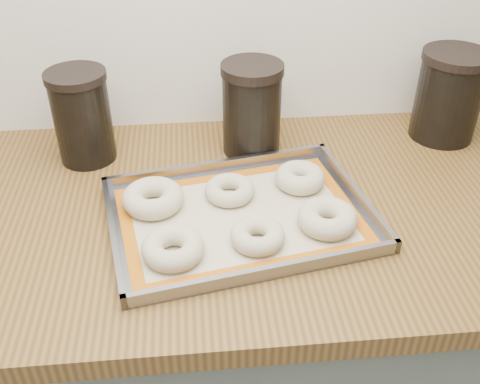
{
  "coord_description": "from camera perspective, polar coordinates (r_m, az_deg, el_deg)",
  "views": [
    {
      "loc": [
        -0.17,
        0.83,
        1.53
      ],
      "look_at": [
        -0.09,
        1.63,
        0.96
      ],
      "focal_mm": 42.0,
      "sensor_mm": 36.0,
      "label": 1
    }
  ],
  "objects": [
    {
      "name": "countertop",
      "position": [
        1.08,
        4.78,
        -1.68
      ],
      "size": [
        3.06,
        0.68,
        0.04
      ],
      "primitive_type": "cube",
      "color": "brown",
      "rests_on": "cabinet"
    },
    {
      "name": "baking_mat",
      "position": [
        1.01,
        -0.0,
        -2.54
      ],
      "size": [
        0.47,
        0.36,
        0.0
      ],
      "rotation": [
        0.0,
        0.0,
        0.19
      ],
      "color": "#C6B793",
      "rests_on": "baking_tray"
    },
    {
      "name": "canister_right",
      "position": [
        1.3,
        20.45,
        9.19
      ],
      "size": [
        0.14,
        0.14,
        0.19
      ],
      "color": "black",
      "rests_on": "countertop"
    },
    {
      "name": "bagel_back_mid",
      "position": [
        1.05,
        -1.06,
        0.19
      ],
      "size": [
        0.1,
        0.1,
        0.03
      ],
      "primitive_type": "torus",
      "rotation": [
        0.0,
        0.0,
        -0.07
      ],
      "color": "#BFB694",
      "rests_on": "baking_mat"
    },
    {
      "name": "bagel_back_right",
      "position": [
        1.09,
        6.1,
        1.47
      ],
      "size": [
        0.1,
        0.1,
        0.04
      ],
      "primitive_type": "torus",
      "rotation": [
        0.0,
        0.0,
        0.05
      ],
      "color": "#BFB694",
      "rests_on": "baking_mat"
    },
    {
      "name": "bagel_front_left",
      "position": [
        0.92,
        -6.82,
        -5.68
      ],
      "size": [
        0.1,
        0.1,
        0.04
      ],
      "primitive_type": "torus",
      "rotation": [
        0.0,
        0.0,
        -0.0
      ],
      "color": "#BFB694",
      "rests_on": "baking_mat"
    },
    {
      "name": "canister_left",
      "position": [
        1.18,
        -15.74,
        7.41
      ],
      "size": [
        0.12,
        0.12,
        0.19
      ],
      "color": "black",
      "rests_on": "countertop"
    },
    {
      "name": "cabinet",
      "position": [
        1.39,
        3.85,
        -16.58
      ],
      "size": [
        3.0,
        0.65,
        0.86
      ],
      "primitive_type": "cube",
      "color": "#5F675B",
      "rests_on": "floor"
    },
    {
      "name": "bagel_front_mid",
      "position": [
        0.94,
        1.79,
        -4.45
      ],
      "size": [
        0.12,
        0.12,
        0.03
      ],
      "primitive_type": "torus",
      "rotation": [
        0.0,
        0.0,
        0.3
      ],
      "color": "#BFB694",
      "rests_on": "baking_mat"
    },
    {
      "name": "bagel_back_left",
      "position": [
        1.04,
        -8.83,
        -0.61
      ],
      "size": [
        0.14,
        0.14,
        0.04
      ],
      "primitive_type": "torus",
      "rotation": [
        0.0,
        0.0,
        0.31
      ],
      "color": "#BFB694",
      "rests_on": "baking_mat"
    },
    {
      "name": "canister_mid",
      "position": [
        1.17,
        1.2,
        8.46
      ],
      "size": [
        0.13,
        0.13,
        0.19
      ],
      "color": "black",
      "rests_on": "countertop"
    },
    {
      "name": "bagel_front_right",
      "position": [
        0.99,
        8.86,
        -2.65
      ],
      "size": [
        0.12,
        0.12,
        0.04
      ],
      "primitive_type": "torus",
      "rotation": [
        0.0,
        0.0,
        0.17
      ],
      "color": "#BFB694",
      "rests_on": "baking_mat"
    },
    {
      "name": "baking_tray",
      "position": [
        1.01,
        0.0,
        -2.45
      ],
      "size": [
        0.51,
        0.41,
        0.03
      ],
      "rotation": [
        0.0,
        0.0,
        0.19
      ],
      "color": "gray",
      "rests_on": "countertop"
    }
  ]
}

